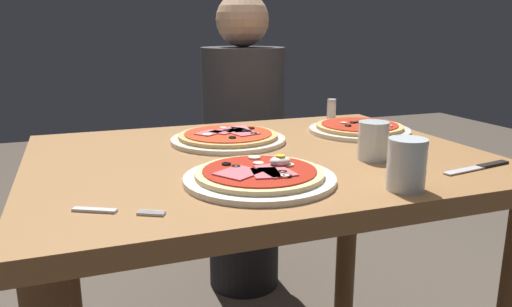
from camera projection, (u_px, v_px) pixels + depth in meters
name	position (u px, v px, depth m)	size (l,w,h in m)	color
dining_table	(259.00, 204.00, 1.22)	(1.06, 0.83, 0.75)	olive
pizza_foreground	(260.00, 176.00, 0.97)	(0.30, 0.30, 0.05)	white
pizza_across_left	(360.00, 128.00, 1.43)	(0.29, 0.29, 0.03)	silver
pizza_across_right	(228.00, 138.00, 1.31)	(0.31, 0.31, 0.03)	silver
water_glass_near	(373.00, 143.00, 1.13)	(0.07, 0.07, 0.09)	silver
water_glass_far	(406.00, 168.00, 0.91)	(0.07, 0.07, 0.10)	silver
fork	(111.00, 211.00, 0.81)	(0.15, 0.09, 0.00)	silver
knife	(481.00, 167.00, 1.06)	(0.20, 0.05, 0.01)	silver
salt_shaker	(331.00, 109.00, 1.64)	(0.03, 0.03, 0.07)	white
diner_person	(243.00, 154.00, 1.96)	(0.32, 0.32, 1.18)	black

